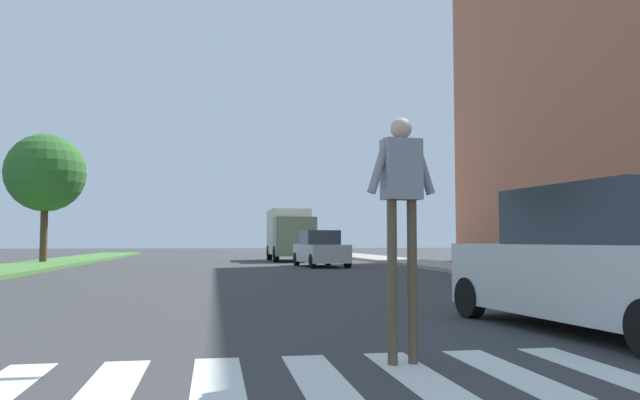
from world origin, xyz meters
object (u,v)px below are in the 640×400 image
Objects in this scene: suv_crossing at (599,263)px; sedan_midblock at (320,250)px; tree_distant at (46,173)px; pedestrian_performer at (402,199)px; truck_box_delivery at (290,234)px.

sedan_midblock is at bearing 90.52° from suv_crossing.
tree_distant reaches higher than pedestrian_performer.
tree_distant is 1.06× the size of truck_box_delivery.
sedan_midblock is (13.54, -4.80, -3.90)m from tree_distant.
tree_distant is at bearing -164.76° from truck_box_delivery.
truck_box_delivery is (-0.44, 8.36, 0.85)m from sedan_midblock.
suv_crossing is (3.28, 1.63, -0.73)m from pedestrian_performer.
tree_distant is 13.91m from truck_box_delivery.
suv_crossing is (13.73, -25.96, -3.76)m from tree_distant.
truck_box_delivery is at bearing 85.14° from pedestrian_performer.
pedestrian_performer is 0.40× the size of truck_box_delivery.
suv_crossing is at bearing -89.48° from sedan_midblock.
pedestrian_performer is (10.45, -27.59, -3.03)m from tree_distant.
truck_box_delivery reaches higher than sedan_midblock.
truck_box_delivery is at bearing 93.03° from sedan_midblock.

